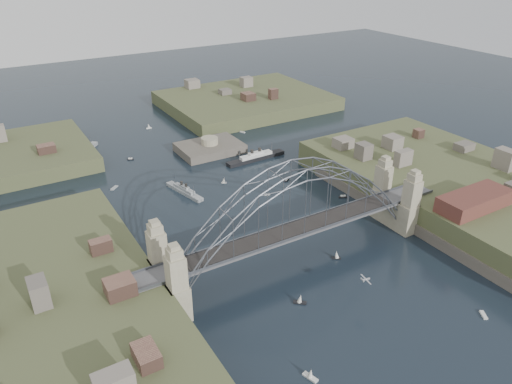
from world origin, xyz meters
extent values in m
plane|color=black|center=(0.00, 0.00, 0.00)|extent=(500.00, 500.00, 0.00)
cube|color=#525154|center=(0.00, 0.00, 8.00)|extent=(84.00, 6.00, 0.70)
cube|color=#4D515A|center=(0.00, -3.00, 8.55)|extent=(84.00, 0.25, 0.50)
cube|color=#4D515A|center=(0.00, 3.00, 8.55)|extent=(84.00, 0.25, 0.50)
cube|color=black|center=(0.00, 0.00, 8.55)|extent=(55.20, 5.20, 0.35)
cube|color=gray|center=(-31.50, -5.00, 8.85)|extent=(3.40, 3.40, 17.70)
cube|color=gray|center=(-31.50, 5.00, 8.85)|extent=(3.40, 3.40, 17.70)
cube|color=gray|center=(31.50, -5.00, 8.85)|extent=(3.40, 3.40, 17.70)
cube|color=gray|center=(31.50, 5.00, 8.85)|extent=(3.40, 3.40, 17.70)
cube|color=gray|center=(-31.50, 0.00, 4.00)|extent=(4.08, 13.80, 8.00)
cube|color=gray|center=(31.50, 0.00, 4.00)|extent=(4.08, 13.80, 8.00)
cube|color=#434929|center=(-58.00, 0.00, 2.00)|extent=(50.00, 90.00, 12.00)
cube|color=#4D473D|center=(-35.50, 0.00, 1.00)|extent=(6.00, 70.00, 4.00)
cube|color=#434929|center=(58.00, 0.00, 2.00)|extent=(50.00, 90.00, 12.00)
cube|color=#4D473D|center=(35.50, 0.00, 1.00)|extent=(6.00, 70.00, 4.00)
cube|color=#434929|center=(50.00, 110.00, 0.75)|extent=(70.00, 55.00, 9.50)
cube|color=#4D473D|center=(12.00, 70.00, -0.50)|extent=(22.00, 16.00, 7.00)
cylinder|color=gray|center=(12.00, 70.00, 4.20)|extent=(6.00, 6.00, 2.40)
cube|color=#592D26|center=(44.00, -14.00, 10.00)|extent=(20.00, 8.00, 4.00)
cube|color=#525154|center=(39.00, -28.00, 0.70)|extent=(4.00, 22.00, 1.40)
cube|color=#989DA1|center=(-8.85, 45.00, 0.35)|extent=(5.63, 15.93, 1.41)
cube|color=#989DA1|center=(-8.85, 45.00, 1.41)|extent=(3.51, 8.86, 1.06)
cube|color=#989DA1|center=(-8.85, 45.00, 2.20)|extent=(2.03, 4.13, 0.70)
cylinder|color=black|center=(-8.60, 43.92, 2.82)|extent=(0.76, 0.76, 1.41)
cylinder|color=black|center=(-9.10, 46.08, 2.82)|extent=(0.76, 0.76, 1.41)
cylinder|color=#4D515A|center=(-7.78, 40.36, 2.64)|extent=(0.14, 0.14, 3.52)
cylinder|color=#4D515A|center=(-9.92, 49.64, 2.64)|extent=(0.14, 0.14, 3.52)
cube|color=#989DA1|center=(-26.58, 92.32, 0.40)|extent=(11.84, 13.70, 1.59)
cube|color=#989DA1|center=(-26.58, 92.32, 1.59)|extent=(6.85, 7.81, 1.20)
cube|color=#989DA1|center=(-26.58, 92.32, 2.49)|extent=(3.47, 3.84, 0.80)
cylinder|color=black|center=(-27.29, 91.46, 3.19)|extent=(0.79, 0.79, 1.59)
cylinder|color=black|center=(-25.87, 93.18, 3.19)|extent=(0.79, 0.79, 1.59)
cylinder|color=#4D515A|center=(-29.62, 88.63, 2.99)|extent=(0.16, 0.16, 3.99)
cylinder|color=#4D515A|center=(-23.54, 96.01, 2.99)|extent=(0.16, 0.16, 3.99)
cube|color=black|center=(22.41, 55.36, 0.40)|extent=(22.35, 4.01, 1.62)
cube|color=silver|center=(22.41, 55.36, 1.62)|extent=(12.32, 2.81, 1.21)
cube|color=silver|center=(22.41, 55.36, 2.53)|extent=(5.63, 1.91, 0.81)
cylinder|color=black|center=(20.86, 55.30, 3.24)|extent=(1.09, 1.09, 1.62)
cylinder|color=black|center=(23.97, 55.43, 3.24)|extent=(1.09, 1.09, 1.62)
cylinder|color=#4D515A|center=(15.75, 55.07, 3.03)|extent=(0.16, 0.16, 4.04)
cylinder|color=#4D515A|center=(29.08, 55.66, 3.03)|extent=(0.16, 0.16, 4.04)
cube|color=#B5B7BC|center=(3.16, -20.15, 6.03)|extent=(1.82, 0.60, 0.31)
cube|color=#B5B7BC|center=(3.16, -20.15, 6.08)|extent=(0.86, 3.58, 0.07)
cube|color=#B5B7BC|center=(2.28, -20.00, 6.20)|extent=(0.35, 1.13, 0.39)
cube|color=silver|center=(-23.19, 18.16, 0.15)|extent=(1.11, 2.62, 0.45)
cube|color=silver|center=(11.74, 31.09, 0.15)|extent=(1.80, 0.95, 0.45)
cube|color=silver|center=(-8.21, -13.45, 0.15)|extent=(2.68, 2.48, 0.45)
cylinder|color=#4D515A|center=(-8.21, -13.45, 1.20)|extent=(0.08, 0.08, 2.20)
cone|color=silver|center=(-8.21, -13.45, 1.20)|extent=(1.59, 1.57, 1.92)
cube|color=silver|center=(22.29, 36.30, 0.15)|extent=(2.50, 2.01, 0.45)
cube|color=silver|center=(22.29, 36.30, 0.55)|extent=(1.61, 1.37, 0.40)
cylinder|color=black|center=(22.29, 36.30, 1.00)|extent=(0.16, 0.16, 0.70)
cube|color=silver|center=(-26.05, 58.89, 0.15)|extent=(2.96, 2.81, 0.45)
cube|color=silver|center=(4.37, 44.72, 0.15)|extent=(1.84, 1.29, 0.45)
cylinder|color=#4D515A|center=(4.37, 44.72, 1.20)|extent=(0.08, 0.08, 2.20)
cone|color=silver|center=(4.37, 44.72, 1.20)|extent=(1.55, 1.44, 1.92)
cube|color=silver|center=(21.32, -35.69, 0.15)|extent=(1.98, 2.51, 0.45)
cube|color=silver|center=(-14.81, 77.62, 0.15)|extent=(2.27, 1.59, 0.45)
cube|color=silver|center=(-14.81, 77.62, 0.55)|extent=(1.44, 1.11, 0.40)
cylinder|color=black|center=(-14.81, 77.62, 1.00)|extent=(0.16, 0.16, 0.70)
cube|color=silver|center=(30.10, 18.27, 0.15)|extent=(2.57, 1.67, 0.45)
cube|color=silver|center=(30.10, 18.27, 0.55)|extent=(1.62, 1.19, 0.40)
cylinder|color=black|center=(30.10, 18.27, 1.00)|extent=(0.16, 0.16, 0.70)
cube|color=silver|center=(-18.11, -30.31, 0.15)|extent=(1.71, 3.03, 0.45)
cylinder|color=#4D515A|center=(-18.11, -30.31, 1.20)|extent=(0.08, 0.08, 2.20)
cone|color=silver|center=(-18.11, -30.31, 1.20)|extent=(1.31, 1.47, 1.92)
cube|color=silver|center=(1.57, 104.57, 0.15)|extent=(2.18, 0.92, 0.45)
cylinder|color=#4D515A|center=(1.57, 104.57, 1.20)|extent=(0.08, 0.08, 2.20)
cone|color=silver|center=(1.57, 104.57, 1.20)|extent=(1.34, 1.13, 1.92)
cube|color=silver|center=(-37.09, 29.86, 0.15)|extent=(1.57, 2.55, 0.45)
cube|color=silver|center=(8.53, -4.89, 0.15)|extent=(2.10, 1.78, 0.45)
cylinder|color=#4D515A|center=(8.53, -4.89, 1.20)|extent=(0.08, 0.08, 2.20)
cone|color=silver|center=(8.53, -4.89, 1.20)|extent=(1.59, 1.54, 1.92)
cube|color=silver|center=(31.73, 81.15, 0.15)|extent=(1.66, 2.41, 0.45)
camera|label=1|loc=(-56.84, -76.50, 67.14)|focal=34.00mm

